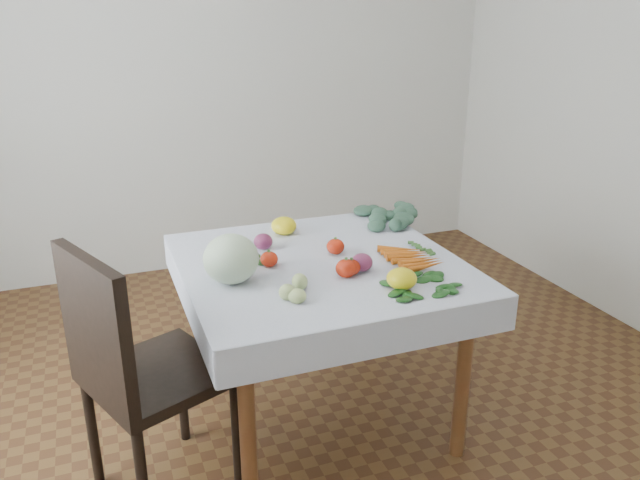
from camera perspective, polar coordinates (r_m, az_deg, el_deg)
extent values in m
plane|color=brown|center=(2.95, 0.03, -15.72)|extent=(4.00, 4.00, 0.00)
cube|color=silver|center=(4.34, -9.72, 14.87)|extent=(4.00, 0.04, 2.70)
cube|color=brown|center=(2.59, 0.03, -2.52)|extent=(1.00, 1.00, 0.04)
cylinder|color=brown|center=(2.30, -6.64, -16.74)|extent=(0.06, 0.06, 0.71)
cylinder|color=brown|center=(2.60, 12.93, -12.30)|extent=(0.06, 0.06, 0.71)
cylinder|color=brown|center=(3.03, -10.84, -7.15)|extent=(0.06, 0.06, 0.71)
cylinder|color=brown|center=(3.27, 4.52, -4.74)|extent=(0.06, 0.06, 0.71)
cube|color=white|center=(2.58, 0.03, -2.05)|extent=(1.12, 1.12, 0.01)
cube|color=black|center=(2.39, -14.56, -11.87)|extent=(0.59, 0.59, 0.04)
cube|color=black|center=(2.19, -19.88, -7.53)|extent=(0.21, 0.44, 0.50)
cylinder|color=black|center=(2.48, -7.61, -17.22)|extent=(0.04, 0.04, 0.46)
cylinder|color=black|center=(2.62, -20.09, -16.15)|extent=(0.04, 0.04, 0.46)
cylinder|color=black|center=(2.75, -12.53, -13.37)|extent=(0.04, 0.04, 0.46)
ellipsoid|color=beige|center=(2.38, -8.14, -1.72)|extent=(0.26, 0.26, 0.19)
ellipsoid|color=red|center=(2.53, -4.67, -1.75)|extent=(0.09, 0.09, 0.06)
ellipsoid|color=red|center=(2.65, 1.42, -0.60)|extent=(0.09, 0.09, 0.07)
ellipsoid|color=red|center=(2.42, 2.39, -2.60)|extent=(0.08, 0.08, 0.07)
ellipsoid|color=red|center=(2.44, 2.88, -2.51)|extent=(0.08, 0.08, 0.06)
ellipsoid|color=yellow|center=(2.89, -3.32, 1.32)|extent=(0.14, 0.14, 0.08)
ellipsoid|color=yellow|center=(2.34, 7.48, -3.52)|extent=(0.14, 0.14, 0.08)
ellipsoid|color=#5B1A40|center=(2.71, -5.22, -0.13)|extent=(0.11, 0.11, 0.07)
ellipsoid|color=#5B1A40|center=(2.48, 3.86, -2.04)|extent=(0.11, 0.11, 0.07)
ellipsoid|color=#C3D97D|center=(2.27, -2.25, -4.56)|extent=(0.05, 0.05, 0.05)
ellipsoid|color=#C3D97D|center=(2.27, -3.49, -4.61)|extent=(0.05, 0.05, 0.05)
ellipsoid|color=#C3D97D|center=(2.23, -1.47, -5.02)|extent=(0.05, 0.05, 0.05)
cone|color=#CC5516|center=(2.70, 7.41, -0.82)|extent=(0.18, 0.11, 0.03)
cone|color=#CC5516|center=(2.67, 7.71, -1.04)|extent=(0.19, 0.09, 0.03)
cone|color=#CC5516|center=(2.65, 8.02, -1.26)|extent=(0.19, 0.08, 0.03)
cone|color=#CC5516|center=(2.63, 8.33, -1.48)|extent=(0.19, 0.06, 0.03)
cone|color=#CC5516|center=(2.60, 8.65, -1.71)|extent=(0.19, 0.04, 0.03)
cone|color=#CC5516|center=(2.58, 8.97, -1.94)|extent=(0.19, 0.03, 0.03)
cone|color=#CC5516|center=(2.55, 9.30, -2.18)|extent=(0.19, 0.04, 0.03)
cone|color=#CC5516|center=(2.53, 9.64, -2.42)|extent=(0.19, 0.06, 0.03)
ellipsoid|color=#3D6449|center=(3.09, 6.31, 2.17)|extent=(0.08, 0.08, 0.05)
ellipsoid|color=#3D6449|center=(3.07, 5.23, 2.08)|extent=(0.08, 0.08, 0.05)
ellipsoid|color=#3D6449|center=(3.05, 6.57, 1.92)|extent=(0.08, 0.08, 0.05)
ellipsoid|color=#3D6449|center=(3.12, 5.88, 2.37)|extent=(0.08, 0.08, 0.05)
ellipsoid|color=#3D6449|center=(3.02, 5.08, 1.80)|extent=(0.08, 0.08, 0.05)
ellipsoid|color=#3D6449|center=(3.09, 7.41, 2.15)|extent=(0.08, 0.08, 0.05)
ellipsoid|color=#3D6449|center=(3.10, 4.55, 2.32)|extent=(0.08, 0.08, 0.05)
ellipsoid|color=#3D6449|center=(2.99, 6.36, 1.57)|extent=(0.08, 0.08, 0.05)
ellipsoid|color=#3D6449|center=(3.16, 6.94, 2.57)|extent=(0.08, 0.08, 0.05)
ellipsoid|color=#3D6449|center=(3.03, 3.70, 1.86)|extent=(0.08, 0.08, 0.05)
ellipsoid|color=#3D6449|center=(3.05, 8.22, 1.82)|extent=(0.08, 0.08, 0.05)
ellipsoid|color=#3D6449|center=(3.17, 4.92, 2.72)|extent=(0.08, 0.08, 0.05)
ellipsoid|color=#3D6449|center=(2.94, 4.90, 1.30)|extent=(0.08, 0.08, 0.05)
ellipsoid|color=#3D6449|center=(3.16, 8.60, 2.48)|extent=(0.08, 0.08, 0.05)
ellipsoid|color=#3D6449|center=(3.09, 2.74, 2.27)|extent=(0.08, 0.08, 0.05)
ellipsoid|color=#1C5A1C|center=(2.40, 9.64, -3.88)|extent=(0.06, 0.04, 0.01)
ellipsoid|color=#1C5A1C|center=(2.40, 8.66, -3.87)|extent=(0.06, 0.04, 0.01)
ellipsoid|color=#1C5A1C|center=(2.37, 9.56, -4.19)|extent=(0.06, 0.04, 0.01)
ellipsoid|color=#1C5A1C|center=(2.42, 9.47, -3.63)|extent=(0.06, 0.04, 0.01)
ellipsoid|color=#1C5A1C|center=(2.37, 8.31, -4.15)|extent=(0.06, 0.04, 0.01)
ellipsoid|color=#1C5A1C|center=(2.39, 10.41, -4.02)|extent=(0.06, 0.04, 0.01)
ellipsoid|color=#1C5A1C|center=(2.42, 8.43, -3.56)|extent=(0.06, 0.04, 0.01)
ellipsoid|color=#1C5A1C|center=(2.34, 9.06, -4.50)|extent=(0.06, 0.04, 0.01)
ellipsoid|color=#1C5A1C|center=(2.44, 10.45, -3.55)|extent=(0.06, 0.04, 0.01)
ellipsoid|color=#1C5A1C|center=(2.38, 7.41, -3.94)|extent=(0.06, 0.04, 0.01)
ellipsoid|color=#1C5A1C|center=(2.36, 10.66, -4.43)|extent=(0.06, 0.04, 0.01)
ellipsoid|color=#1C5A1C|center=(2.46, 9.09, -3.20)|extent=(0.06, 0.04, 0.01)
ellipsoid|color=#1C5A1C|center=(2.32, 7.77, -4.61)|extent=(0.06, 0.04, 0.01)
ellipsoid|color=#1C5A1C|center=(2.42, 11.58, -3.79)|extent=(0.06, 0.04, 0.01)
ellipsoid|color=#1C5A1C|center=(2.43, 7.13, -3.45)|extent=(0.06, 0.04, 0.01)
ellipsoid|color=#1C5A1C|center=(2.31, 9.90, -4.93)|extent=(0.06, 0.04, 0.01)
ellipsoid|color=#1C5A1C|center=(2.49, 10.54, -3.06)|extent=(0.06, 0.04, 0.01)
ellipsoid|color=#1C5A1C|center=(2.34, 6.31, -4.32)|extent=(0.06, 0.04, 0.01)
ellipsoid|color=#417535|center=(2.60, -7.42, -1.78)|extent=(0.05, 0.05, 0.02)
ellipsoid|color=#417535|center=(2.60, -8.15, -1.77)|extent=(0.05, 0.05, 0.02)
ellipsoid|color=#417535|center=(2.57, -7.56, -2.00)|extent=(0.05, 0.05, 0.02)
ellipsoid|color=#417535|center=(2.62, -7.37, -1.57)|extent=(0.05, 0.05, 0.02)
ellipsoid|color=#417535|center=(2.58, -8.66, -1.99)|extent=(0.05, 0.05, 0.02)
ellipsoid|color=#417535|center=(2.58, -6.67, -1.87)|extent=(0.05, 0.05, 0.02)
ellipsoid|color=#417535|center=(2.63, -8.29, -1.50)|extent=(0.05, 0.05, 0.02)
ellipsoid|color=#417535|center=(2.54, -8.17, -2.29)|extent=(0.05, 0.05, 0.02)
ellipsoid|color=#417535|center=(2.63, -6.35, -1.46)|extent=(0.05, 0.05, 0.02)
ellipsoid|color=#417535|center=(2.60, -9.49, -1.83)|extent=(0.05, 0.05, 0.02)
ellipsoid|color=#417535|center=(2.54, -6.57, -2.24)|extent=(0.05, 0.05, 0.02)
ellipsoid|color=#417535|center=(2.67, -7.49, -1.16)|extent=(0.05, 0.05, 0.02)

